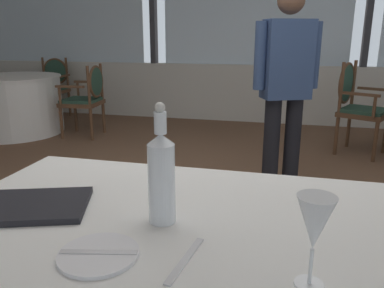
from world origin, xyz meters
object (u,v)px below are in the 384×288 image
object	(u,v)px
dining_chair_0_1	(53,83)
dining_chair_1_1	(356,101)
side_plate	(99,254)
diner_person_0	(286,82)
wine_glass	(315,225)
menu_book	(36,206)
dining_chair_0_0	(87,95)
water_bottle	(161,175)

from	to	relation	value
dining_chair_0_1	dining_chair_1_1	world-z (taller)	dining_chair_1_1
side_plate	dining_chair_1_1	xyz separation A→B (m)	(1.17, 3.72, -0.18)
side_plate	diner_person_0	xyz separation A→B (m)	(0.41, 2.36, 0.16)
dining_chair_0_1	dining_chair_1_1	distance (m)	4.45
wine_glass	dining_chair_1_1	bearing A→B (deg)	79.68
menu_book	diner_person_0	world-z (taller)	diner_person_0
dining_chair_0_0	side_plate	bearing A→B (deg)	114.83
water_bottle	dining_chair_0_1	size ratio (longest dim) A/B	0.37
side_plate	diner_person_0	distance (m)	2.40
water_bottle	diner_person_0	bearing A→B (deg)	81.60
menu_book	dining_chair_0_1	size ratio (longest dim) A/B	0.33
dining_chair_0_0	water_bottle	bearing A→B (deg)	117.43
dining_chair_1_1	menu_book	bearing A→B (deg)	-87.20
side_plate	dining_chair_1_1	distance (m)	3.91
side_plate	water_bottle	world-z (taller)	water_bottle
side_plate	menu_book	bearing A→B (deg)	147.56
water_bottle	menu_book	xyz separation A→B (m)	(-0.40, -0.01, -0.13)
wine_glass	menu_book	bearing A→B (deg)	166.55
menu_book	dining_chair_0_1	distance (m)	5.33
side_plate	water_bottle	size ratio (longest dim) A/B	0.57
dining_chair_0_0	dining_chair_1_1	size ratio (longest dim) A/B	0.92
menu_book	dining_chair_1_1	xyz separation A→B (m)	(1.48, 3.53, -0.18)
side_plate	diner_person_0	world-z (taller)	diner_person_0
dining_chair_0_1	dining_chair_1_1	size ratio (longest dim) A/B	0.93
dining_chair_0_0	diner_person_0	size ratio (longest dim) A/B	0.57
dining_chair_0_1	dining_chair_1_1	bearing A→B (deg)	73.48
water_bottle	dining_chair_0_0	distance (m)	4.10
diner_person_0	dining_chair_1_1	bearing A→B (deg)	-52.96
diner_person_0	menu_book	bearing A→B (deg)	137.63
wine_glass	dining_chair_0_0	distance (m)	4.49
dining_chair_0_1	water_bottle	bearing A→B (deg)	32.13
water_bottle	dining_chair_1_1	distance (m)	3.68
wine_glass	diner_person_0	world-z (taller)	diner_person_0
menu_book	dining_chair_0_0	xyz separation A→B (m)	(-1.73, 3.49, -0.23)
side_plate	wine_glass	size ratio (longest dim) A/B	0.96
menu_book	diner_person_0	distance (m)	2.29
water_bottle	diner_person_0	size ratio (longest dim) A/B	0.21
menu_book	dining_chair_1_1	bearing A→B (deg)	48.24
dining_chair_0_1	diner_person_0	distance (m)	4.29
dining_chair_0_0	diner_person_0	distance (m)	2.82
dining_chair_0_0	menu_book	bearing A→B (deg)	112.24
menu_book	diner_person_0	bearing A→B (deg)	52.54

